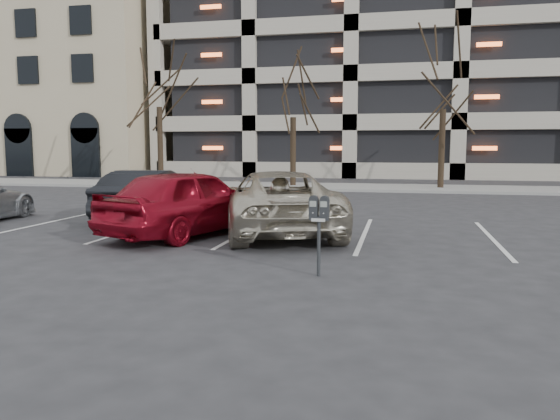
# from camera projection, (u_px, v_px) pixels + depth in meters

# --- Properties ---
(ground) EXTENTS (140.00, 140.00, 0.00)m
(ground) POSITION_uv_depth(u_px,v_px,m) (285.00, 250.00, 10.74)
(ground) COLOR #28282B
(ground) RESTS_ON ground
(sidewalk) EXTENTS (80.00, 4.00, 0.12)m
(sidewalk) POSITION_uv_depth(u_px,v_px,m) (354.00, 187.00, 26.24)
(sidewalk) COLOR gray
(sidewalk) RESTS_ON ground
(stall_lines) EXTENTS (16.90, 5.20, 0.00)m
(stall_lines) POSITION_uv_depth(u_px,v_px,m) (248.00, 230.00, 13.27)
(stall_lines) COLOR silver
(stall_lines) RESTS_ON ground
(parking_garage) EXTENTS (52.00, 20.00, 19.00)m
(parking_garage) POSITION_uv_depth(u_px,v_px,m) (542.00, 47.00, 39.87)
(parking_garage) COLOR black
(parking_garage) RESTS_ON ground
(office_building) EXTENTS (26.00, 16.20, 15.00)m
(office_building) POSITION_uv_depth(u_px,v_px,m) (28.00, 79.00, 44.90)
(office_building) COLOR tan
(office_building) RESTS_ON ground
(tree_a) EXTENTS (3.94, 3.94, 8.94)m
(tree_a) POSITION_uv_depth(u_px,v_px,m) (158.00, 58.00, 27.64)
(tree_a) COLOR black
(tree_a) RESTS_ON ground
(tree_b) EXTENTS (3.35, 3.35, 7.61)m
(tree_b) POSITION_uv_depth(u_px,v_px,m) (293.00, 74.00, 26.25)
(tree_b) COLOR black
(tree_b) RESTS_ON ground
(tree_c) EXTENTS (3.63, 3.63, 8.25)m
(tree_c) POSITION_uv_depth(u_px,v_px,m) (445.00, 59.00, 24.69)
(tree_c) COLOR black
(tree_c) RESTS_ON ground
(parking_meter) EXTENTS (0.33, 0.15, 1.25)m
(parking_meter) POSITION_uv_depth(u_px,v_px,m) (319.00, 216.00, 8.50)
(parking_meter) COLOR black
(parking_meter) RESTS_ON ground
(suv_silver) EXTENTS (4.12, 5.80, 1.47)m
(suv_silver) POSITION_uv_depth(u_px,v_px,m) (277.00, 202.00, 12.78)
(suv_silver) COLOR beige
(suv_silver) RESTS_ON ground
(car_red) EXTENTS (3.27, 4.89, 1.55)m
(car_red) POSITION_uv_depth(u_px,v_px,m) (189.00, 202.00, 12.51)
(car_red) COLOR maroon
(car_red) RESTS_ON ground
(car_dark) EXTENTS (1.49, 4.18, 1.37)m
(car_dark) POSITION_uv_depth(u_px,v_px,m) (149.00, 194.00, 15.36)
(car_dark) COLOR black
(car_dark) RESTS_ON ground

